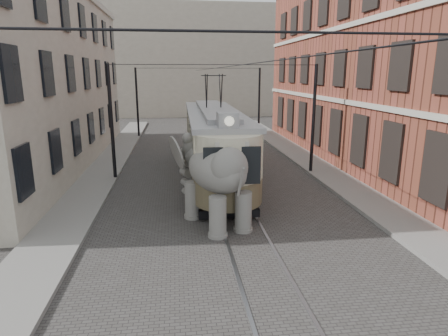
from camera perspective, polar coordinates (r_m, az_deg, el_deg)
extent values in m
plane|color=#3F3C3A|center=(15.44, 1.89, -7.01)|extent=(120.00, 120.00, 0.00)
cube|color=slate|center=(17.35, 21.95, -5.40)|extent=(2.00, 60.00, 0.15)
cube|color=slate|center=(15.81, -22.28, -7.30)|extent=(2.00, 60.00, 0.15)
cube|color=brown|center=(26.77, 23.33, 13.87)|extent=(8.00, 26.00, 12.00)
cube|color=#9F9583|center=(25.76, -27.48, 11.25)|extent=(7.00, 24.00, 10.00)
cube|color=#9F9583|center=(54.30, -4.91, 15.45)|extent=(28.00, 10.00, 14.00)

